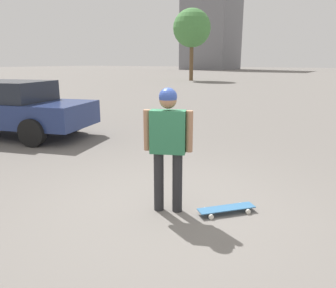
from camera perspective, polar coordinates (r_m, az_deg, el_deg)
name	(u,v)px	position (r m, az deg, el deg)	size (l,w,h in m)	color
ground_plane	(168,210)	(4.61, 0.00, -11.43)	(220.00, 220.00, 0.00)	slate
person	(168,138)	(4.27, 0.00, 1.00)	(0.61, 0.36, 1.67)	#262628
skateboard	(226,209)	(4.57, 10.13, -11.02)	(0.67, 0.71, 0.08)	#336693
car_parked_near	(6,108)	(9.95, -26.33, 5.70)	(5.04, 2.97, 1.48)	navy
building_block_distant	(213,4)	(85.65, 7.76, 23.06)	(11.21, 12.48, 30.66)	slate
tree_distant	(192,28)	(35.65, 4.18, 19.45)	(3.87, 3.87, 7.24)	brown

